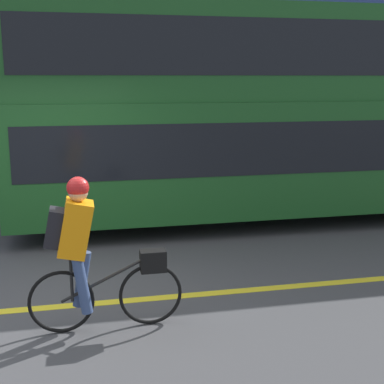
{
  "coord_description": "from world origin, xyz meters",
  "views": [
    {
      "loc": [
        0.36,
        -5.75,
        2.48
      ],
      "look_at": [
        1.85,
        1.05,
        1.0
      ],
      "focal_mm": 50.0,
      "sensor_mm": 36.0,
      "label": 1
    }
  ],
  "objects": [
    {
      "name": "road_center_line",
      "position": [
        0.0,
        -0.03,
        0.0
      ],
      "size": [
        50.0,
        0.14,
        0.01
      ],
      "primitive_type": "cube",
      "color": "yellow",
      "rests_on": "ground_plane"
    },
    {
      "name": "sidewalk_curb",
      "position": [
        0.0,
        5.68,
        0.06
      ],
      "size": [
        60.0,
        1.97,
        0.11
      ],
      "color": "gray",
      "rests_on": "ground_plane"
    },
    {
      "name": "bus",
      "position": [
        4.18,
        3.15,
        2.0
      ],
      "size": [
        9.82,
        2.43,
        3.61
      ],
      "color": "black",
      "rests_on": "ground_plane"
    },
    {
      "name": "cyclist_on_bike",
      "position": [
        0.43,
        -0.66,
        0.85
      ],
      "size": [
        1.54,
        0.32,
        1.57
      ],
      "color": "black",
      "rests_on": "ground_plane"
    },
    {
      "name": "building_facade",
      "position": [
        0.0,
        6.82,
        3.32
      ],
      "size": [
        60.0,
        0.3,
        6.64
      ],
      "color": "#33478C",
      "rests_on": "ground_plane"
    },
    {
      "name": "ground_plane",
      "position": [
        0.0,
        0.0,
        0.0
      ],
      "size": [
        80.0,
        80.0,
        0.0
      ],
      "primitive_type": "plane",
      "color": "#424244"
    }
  ]
}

